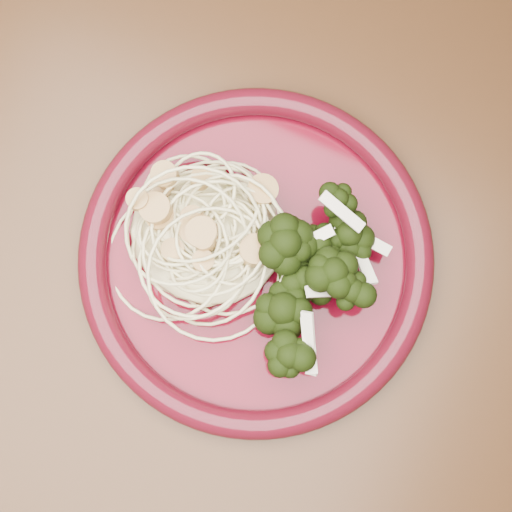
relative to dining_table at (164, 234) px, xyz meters
The scene contains 6 objects.
dining_table is the anchor object (origin of this frame).
dinner_plate 0.15m from the dining_table, ahead, with size 0.32×0.32×0.03m.
spaghetti_pile 0.13m from the dining_table, ahead, with size 0.14×0.12×0.03m, color beige.
scallop_cluster 0.17m from the dining_table, ahead, with size 0.13×0.13×0.04m, color tan, non-canonical shape.
broccoli_pile 0.21m from the dining_table, ahead, with size 0.09×0.15×0.05m, color black.
onion_garnish 0.23m from the dining_table, ahead, with size 0.06×0.10×0.05m, color white, non-canonical shape.
Camera 1 is at (0.15, -0.09, 1.38)m, focal length 50.00 mm.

